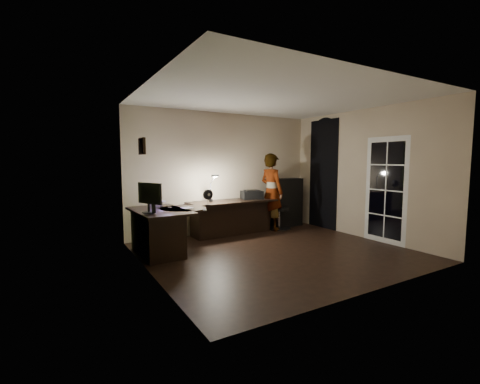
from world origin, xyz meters
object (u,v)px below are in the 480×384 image
office_chair (279,209)px  person (272,192)px  desk_right (233,217)px  cabinet (285,202)px  monitor (149,202)px  desk_left (160,232)px

office_chair → person: person is taller
desk_right → office_chair: size_ratio=2.04×
cabinet → office_chair: (-0.38, -0.23, -0.10)m
desk_right → office_chair: bearing=-6.0°
monitor → person: 3.26m
monitor → person: person is taller
desk_right → monitor: (-2.11, -1.02, 0.60)m
desk_left → person: (2.85, 0.64, 0.51)m
desk_left → cabinet: cabinet is taller
desk_left → desk_right: desk_left is taller
person → cabinet: bearing=-78.6°
monitor → cabinet: bearing=-7.4°
desk_left → cabinet: (3.43, 0.85, 0.20)m
desk_left → cabinet: bearing=11.3°
desk_right → cabinet: 1.62m
cabinet → office_chair: cabinet is taller
monitor → office_chair: size_ratio=0.54×
desk_right → monitor: 2.41m
cabinet → desk_left: bearing=-165.9°
desk_right → desk_left: bearing=-161.2°
desk_right → cabinet: size_ratio=1.69×
cabinet → monitor: bearing=-162.3°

